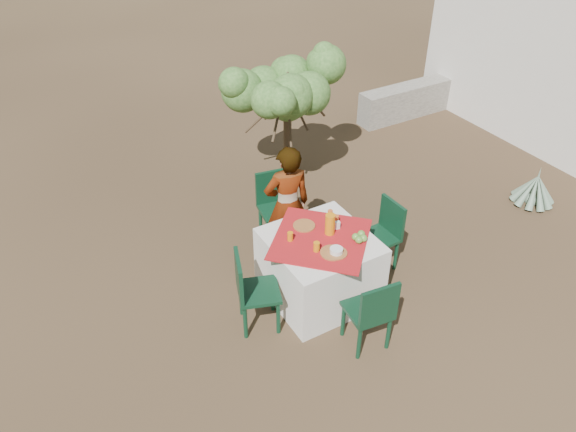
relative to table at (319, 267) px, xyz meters
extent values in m
plane|color=#322316|center=(0.49, -0.42, -0.38)|extent=(160.00, 160.00, 0.00)
cube|color=white|center=(0.00, 0.00, 0.00)|extent=(1.02, 1.02, 0.75)
cube|color=#A6181D|center=(0.00, 0.00, 0.38)|extent=(1.30, 1.30, 0.01)
cylinder|color=black|center=(-0.10, 0.92, -0.16)|extent=(0.04, 0.04, 0.43)
cylinder|color=black|center=(0.22, 0.87, -0.16)|extent=(0.04, 0.04, 0.43)
cylinder|color=black|center=(-0.05, 1.25, -0.16)|extent=(0.04, 0.04, 0.43)
cylinder|color=black|center=(0.28, 1.19, -0.16)|extent=(0.04, 0.04, 0.43)
cube|color=black|center=(0.09, 1.06, 0.05)|extent=(0.47, 0.47, 0.04)
cube|color=black|center=(0.12, 1.24, 0.28)|extent=(0.41, 0.11, 0.42)
cylinder|color=black|center=(0.21, -0.65, -0.17)|extent=(0.04, 0.04, 0.42)
cylinder|color=black|center=(-0.11, -0.61, -0.17)|extent=(0.04, 0.04, 0.42)
cylinder|color=black|center=(0.17, -0.97, -0.17)|extent=(0.04, 0.04, 0.42)
cylinder|color=black|center=(-0.15, -0.93, -0.17)|extent=(0.04, 0.04, 0.42)
cube|color=black|center=(0.03, -0.79, 0.04)|extent=(0.44, 0.44, 0.04)
cube|color=black|center=(0.01, -0.97, 0.27)|extent=(0.40, 0.08, 0.41)
cylinder|color=black|center=(-0.65, -0.27, -0.16)|extent=(0.04, 0.04, 0.43)
cylinder|color=black|center=(-0.54, 0.04, -0.16)|extent=(0.04, 0.04, 0.43)
cylinder|color=black|center=(-0.96, -0.16, -0.16)|extent=(0.04, 0.04, 0.43)
cylinder|color=black|center=(-0.85, 0.15, -0.16)|extent=(0.04, 0.04, 0.43)
cube|color=black|center=(-0.75, -0.06, 0.05)|extent=(0.52, 0.52, 0.04)
cube|color=black|center=(-0.92, 0.00, 0.29)|extent=(0.17, 0.40, 0.42)
cylinder|color=black|center=(0.66, 0.22, -0.17)|extent=(0.04, 0.04, 0.41)
cylinder|color=black|center=(0.67, -0.09, -0.17)|extent=(0.04, 0.04, 0.41)
cylinder|color=black|center=(0.97, 0.22, -0.17)|extent=(0.04, 0.04, 0.41)
cylinder|color=black|center=(0.98, -0.09, -0.17)|extent=(0.04, 0.04, 0.41)
cube|color=black|center=(0.82, 0.06, 0.03)|extent=(0.39, 0.39, 0.04)
cube|color=black|center=(0.99, 0.07, 0.25)|extent=(0.05, 0.39, 0.40)
imported|color=#8C6651|center=(0.03, 0.73, 0.35)|extent=(0.59, 0.44, 1.46)
cylinder|color=#493624|center=(0.82, 2.09, 0.25)|extent=(0.11, 0.11, 1.25)
sphere|color=#2C551F|center=(0.82, 2.09, 0.87)|extent=(0.54, 0.54, 0.54)
sphere|color=#2C551F|center=(1.32, 2.09, 1.01)|extent=(0.50, 0.50, 0.50)
sphere|color=#2C551F|center=(0.38, 2.18, 0.96)|extent=(0.47, 0.47, 0.47)
sphere|color=#2C551F|center=(0.91, 2.58, 1.05)|extent=(0.48, 0.48, 0.48)
sphere|color=#2C551F|center=(0.87, 1.64, 0.92)|extent=(0.43, 0.43, 0.43)
sphere|color=gray|center=(3.43, 0.05, -0.34)|extent=(0.19, 0.19, 0.19)
cone|color=gray|center=(3.43, 0.05, -0.10)|extent=(0.10, 0.10, 0.54)
cone|color=gray|center=(3.55, 0.04, -0.16)|extent=(0.33, 0.12, 0.45)
cone|color=gray|center=(3.53, 0.12, -0.16)|extent=(0.31, 0.23, 0.47)
cone|color=gray|center=(3.48, 0.16, -0.16)|extent=(0.19, 0.32, 0.47)
cone|color=gray|center=(3.40, 0.17, -0.16)|extent=(0.16, 0.33, 0.46)
cone|color=gray|center=(3.34, 0.13, -0.16)|extent=(0.29, 0.26, 0.47)
cone|color=gray|center=(3.31, 0.06, -0.16)|extent=(0.33, 0.12, 0.45)
cone|color=gray|center=(3.33, -0.01, -0.16)|extent=(0.31, 0.23, 0.47)
cone|color=gray|center=(3.38, -0.06, -0.16)|extent=(0.19, 0.32, 0.47)
cone|color=gray|center=(3.46, -0.07, -0.16)|extent=(0.16, 0.33, 0.46)
cone|color=gray|center=(3.52, -0.03, -0.16)|extent=(0.29, 0.26, 0.47)
cube|color=gray|center=(4.09, 2.98, -0.10)|extent=(2.60, 0.35, 0.55)
cylinder|color=brown|center=(-0.04, 0.26, 0.39)|extent=(0.23, 0.23, 0.01)
cylinder|color=brown|center=(-0.03, -0.25, 0.39)|extent=(0.24, 0.24, 0.01)
cylinder|color=orange|center=(-0.28, 0.13, 0.43)|extent=(0.06, 0.06, 0.10)
cylinder|color=orange|center=(-0.14, -0.14, 0.43)|extent=(0.06, 0.06, 0.10)
cylinder|color=orange|center=(0.13, 0.03, 0.50)|extent=(0.10, 0.10, 0.23)
cylinder|color=brown|center=(0.00, -0.27, 0.39)|extent=(0.22, 0.22, 0.01)
cylinder|color=silver|center=(0.00, -0.27, 0.42)|extent=(0.13, 0.13, 0.05)
cylinder|color=#C55622|center=(0.28, 0.15, 0.43)|extent=(0.06, 0.06, 0.09)
cylinder|color=#C55622|center=(0.29, 0.26, 0.42)|extent=(0.05, 0.05, 0.09)
cube|color=silver|center=(0.23, 0.06, 0.43)|extent=(0.07, 0.05, 0.09)
sphere|color=#5A8D33|center=(0.29, -0.20, 0.42)|extent=(0.08, 0.08, 0.08)
sphere|color=#5A8D33|center=(0.37, -0.18, 0.42)|extent=(0.08, 0.08, 0.08)
sphere|color=#5A8D33|center=(0.35, -0.25, 0.42)|extent=(0.08, 0.08, 0.08)
sphere|color=#5A8D33|center=(0.29, -0.25, 0.42)|extent=(0.08, 0.08, 0.08)
camera|label=1|loc=(-2.53, -3.70, 3.87)|focal=35.00mm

